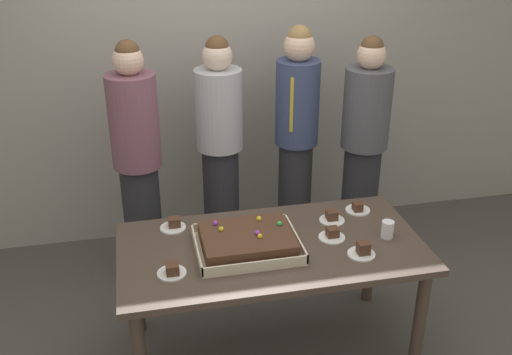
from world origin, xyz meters
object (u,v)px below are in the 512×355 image
(plated_slice_center_back, at_px, (172,271))
(plated_slice_far_right, at_px, (332,235))
(person_green_shirt_behind, at_px, (296,140))
(plated_slice_near_left, at_px, (358,209))
(drink_cup_nearest, at_px, (387,229))
(sheet_cake, at_px, (247,241))
(plated_slice_center_front, at_px, (362,251))
(plated_slice_far_left, at_px, (332,218))
(person_serving_front, at_px, (220,150))
(person_far_right_suit, at_px, (363,150))
(plated_slice_near_right, at_px, (174,225))
(party_table, at_px, (271,259))
(person_striped_tie_right, at_px, (138,163))

(plated_slice_center_back, bearing_deg, plated_slice_far_right, 10.29)
(plated_slice_center_back, xyz_separation_m, person_green_shirt_behind, (0.99, 1.21, 0.15))
(plated_slice_near_left, relative_size, person_green_shirt_behind, 0.09)
(person_green_shirt_behind, bearing_deg, drink_cup_nearest, 39.79)
(sheet_cake, height_order, person_green_shirt_behind, person_green_shirt_behind)
(plated_slice_near_left, relative_size, plated_slice_center_front, 1.00)
(plated_slice_far_left, xyz_separation_m, plated_slice_center_back, (-0.97, -0.35, 0.00))
(drink_cup_nearest, relative_size, person_serving_front, 0.06)
(plated_slice_center_back, bearing_deg, plated_slice_near_left, 20.21)
(person_serving_front, xyz_separation_m, person_far_right_suit, (0.99, -0.19, -0.01))
(plated_slice_near_right, height_order, plated_slice_center_back, same)
(plated_slice_center_front, bearing_deg, drink_cup_nearest, 35.13)
(sheet_cake, xyz_separation_m, person_green_shirt_behind, (0.57, 1.06, 0.13))
(plated_slice_far_right, height_order, person_serving_front, person_serving_front)
(plated_slice_near_right, height_order, plated_slice_far_left, same)
(plated_slice_near_left, height_order, plated_slice_far_left, plated_slice_far_left)
(sheet_cake, distance_m, person_far_right_suit, 1.36)
(party_table, bearing_deg, person_striped_tie_right, 125.54)
(plated_slice_near_right, bearing_deg, sheet_cake, -39.82)
(person_green_shirt_behind, bearing_deg, plated_slice_far_right, 23.88)
(plated_slice_far_right, bearing_deg, person_green_shirt_behind, 85.44)
(sheet_cake, xyz_separation_m, plated_slice_center_back, (-0.42, -0.16, -0.02))
(drink_cup_nearest, distance_m, person_far_right_suit, 0.97)
(party_table, relative_size, plated_slice_center_front, 11.19)
(party_table, bearing_deg, plated_slice_far_right, 0.56)
(plated_slice_near_left, relative_size, plated_slice_far_right, 1.00)
(person_striped_tie_right, relative_size, person_far_right_suit, 1.02)
(party_table, height_order, sheet_cake, sheet_cake)
(plated_slice_far_left, relative_size, plated_slice_center_front, 1.00)
(plated_slice_near_right, relative_size, person_far_right_suit, 0.09)
(sheet_cake, distance_m, plated_slice_center_front, 0.62)
(plated_slice_far_right, bearing_deg, sheet_cake, -178.83)
(person_serving_front, bearing_deg, plated_slice_far_left, 32.07)
(sheet_cake, xyz_separation_m, plated_slice_near_right, (-0.37, 0.31, -0.03))
(plated_slice_far_left, distance_m, drink_cup_nearest, 0.35)
(plated_slice_far_right, xyz_separation_m, drink_cup_nearest, (0.31, -0.06, 0.03))
(plated_slice_near_left, height_order, person_serving_front, person_serving_front)
(plated_slice_far_left, xyz_separation_m, plated_slice_far_right, (-0.06, -0.19, -0.00))
(plated_slice_far_left, distance_m, person_striped_tie_right, 1.34)
(sheet_cake, bearing_deg, drink_cup_nearest, -3.39)
(party_table, height_order, drink_cup_nearest, drink_cup_nearest)
(plated_slice_near_left, distance_m, plated_slice_far_left, 0.21)
(sheet_cake, relative_size, plated_slice_near_left, 3.73)
(sheet_cake, height_order, plated_slice_near_left, sheet_cake)
(plated_slice_near_left, relative_size, plated_slice_far_left, 1.00)
(plated_slice_near_left, bearing_deg, plated_slice_center_front, -108.31)
(plated_slice_near_right, distance_m, person_serving_front, 0.88)
(plated_slice_near_left, xyz_separation_m, person_far_right_suit, (0.27, 0.62, 0.11))
(drink_cup_nearest, bearing_deg, party_table, 175.32)
(drink_cup_nearest, height_order, person_serving_front, person_serving_front)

